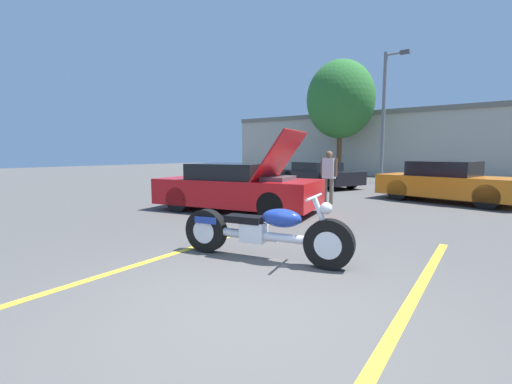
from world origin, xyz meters
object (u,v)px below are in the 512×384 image
at_px(light_pole, 385,111).
at_px(spectator_midground, 329,173).
at_px(parked_car_mid_row, 447,183).
at_px(show_car_hood_open, 238,188).
at_px(tree_background, 340,100).
at_px(motorcycle, 263,232).
at_px(parked_car_left_row, 319,175).

xyz_separation_m(light_pole, spectator_midground, (0.67, -8.69, -2.73)).
bearing_deg(parked_car_mid_row, show_car_hood_open, -117.02).
bearing_deg(tree_background, motorcycle, -71.91).
xyz_separation_m(motorcycle, spectator_midground, (-1.41, 5.70, 0.54)).
distance_m(tree_background, spectator_midground, 13.43).
xyz_separation_m(motorcycle, parked_car_left_row, (-3.94, 10.53, 0.16)).
height_order(motorcycle, parked_car_mid_row, parked_car_mid_row).
bearing_deg(parked_car_mid_row, spectator_midground, -125.10).
xyz_separation_m(tree_background, spectator_midground, (4.38, -12.03, -4.05)).
distance_m(parked_car_mid_row, parked_car_left_row, 5.89).
height_order(light_pole, motorcycle, light_pole).
relative_size(tree_background, spectator_midground, 4.69).
relative_size(parked_car_left_row, spectator_midground, 2.74).
relative_size(motorcycle, parked_car_left_row, 0.58).
height_order(tree_background, spectator_midground, tree_background).
distance_m(motorcycle, parked_car_left_row, 11.25).
distance_m(tree_background, parked_car_left_row, 8.65).
bearing_deg(parked_car_left_row, tree_background, 128.97).
bearing_deg(tree_background, show_car_hood_open, -78.77).
height_order(motorcycle, parked_car_left_row, parked_car_left_row).
height_order(light_pole, spectator_midground, light_pole).
xyz_separation_m(show_car_hood_open, parked_car_left_row, (-1.05, 7.39, -0.07)).
distance_m(show_car_hood_open, spectator_midground, 2.97).
height_order(light_pole, tree_background, tree_background).
relative_size(tree_background, parked_car_left_row, 1.71).
bearing_deg(motorcycle, parked_car_mid_row, 69.72).
height_order(light_pole, show_car_hood_open, light_pole).
xyz_separation_m(parked_car_mid_row, spectator_midground, (-2.90, -2.53, 0.33)).
relative_size(light_pole, tree_background, 0.88).
distance_m(light_pole, parked_car_left_row, 5.29).
bearing_deg(light_pole, motorcycle, -81.77).
xyz_separation_m(light_pole, motorcycle, (2.08, -14.38, -3.27)).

